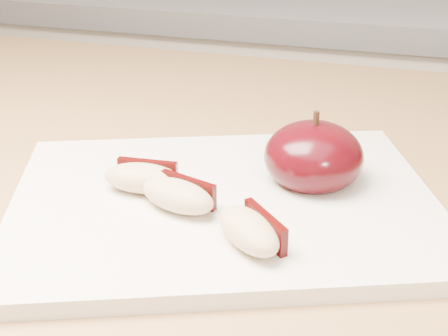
# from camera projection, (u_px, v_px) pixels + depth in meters

# --- Properties ---
(back_cabinet) EXTENTS (2.40, 0.62, 0.94)m
(back_cabinet) POSITION_uv_depth(u_px,v_px,m) (368.00, 209.00, 1.35)
(back_cabinet) COLOR silver
(back_cabinet) RESTS_ON ground
(cutting_board) EXTENTS (0.39, 0.34, 0.01)m
(cutting_board) POSITION_uv_depth(u_px,v_px,m) (224.00, 204.00, 0.49)
(cutting_board) COLOR silver
(cutting_board) RESTS_ON island_counter
(apple_half) EXTENTS (0.09, 0.09, 0.07)m
(apple_half) POSITION_uv_depth(u_px,v_px,m) (314.00, 157.00, 0.50)
(apple_half) COLOR black
(apple_half) RESTS_ON cutting_board
(apple_wedge_a) EXTENTS (0.06, 0.04, 0.02)m
(apple_wedge_a) POSITION_uv_depth(u_px,v_px,m) (143.00, 177.00, 0.49)
(apple_wedge_a) COLOR tan
(apple_wedge_a) RESTS_ON cutting_board
(apple_wedge_b) EXTENTS (0.07, 0.05, 0.02)m
(apple_wedge_b) POSITION_uv_depth(u_px,v_px,m) (179.00, 195.00, 0.46)
(apple_wedge_b) COLOR tan
(apple_wedge_b) RESTS_ON cutting_board
(apple_wedge_c) EXTENTS (0.07, 0.07, 0.02)m
(apple_wedge_c) POSITION_uv_depth(u_px,v_px,m) (250.00, 230.00, 0.42)
(apple_wedge_c) COLOR tan
(apple_wedge_c) RESTS_ON cutting_board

